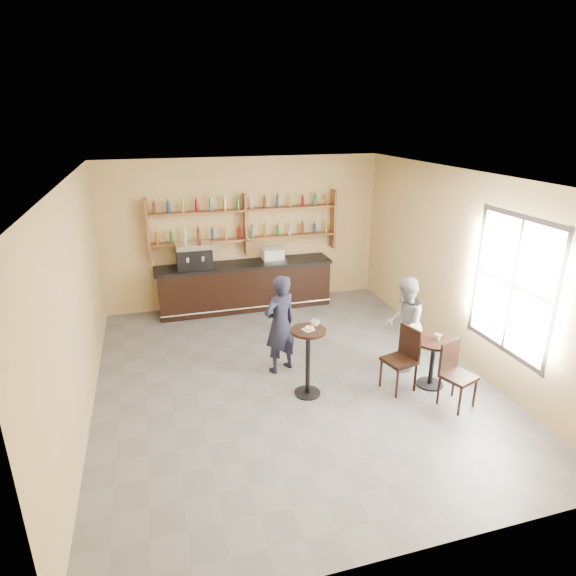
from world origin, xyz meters
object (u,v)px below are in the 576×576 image
object	(u,v)px
espresso_machine	(194,255)
pastry_case	(273,255)
bar_counter	(245,286)
cafe_table	(432,363)
patron_second	(404,324)
man_main	(280,324)
pedestal_table	(308,362)
chair_west	(399,360)
chair_south	(459,376)

from	to	relation	value
espresso_machine	pastry_case	xyz separation A→B (m)	(1.67, 0.00, -0.12)
bar_counter	cafe_table	bearing A→B (deg)	-61.56
cafe_table	patron_second	size ratio (longest dim) A/B	0.49
pastry_case	man_main	xyz separation A→B (m)	(-0.62, -2.85, -0.33)
pedestal_table	cafe_table	xyz separation A→B (m)	(1.94, -0.30, -0.15)
bar_counter	man_main	distance (m)	2.87
espresso_machine	cafe_table	xyz separation A→B (m)	(3.20, -3.98, -0.89)
chair_west	man_main	bearing A→B (deg)	-138.14
bar_counter	pastry_case	size ratio (longest dim) A/B	8.16
chair_west	patron_second	xyz separation A→B (m)	(0.37, 0.58, 0.30)
pastry_case	chair_south	size ratio (longest dim) A/B	0.47
pedestal_table	man_main	xyz separation A→B (m)	(-0.20, 0.83, 0.29)
pedestal_table	chair_west	world-z (taller)	pedestal_table
espresso_machine	pastry_case	distance (m)	1.68
pedestal_table	chair_west	bearing A→B (deg)	-10.03
bar_counter	man_main	bearing A→B (deg)	-89.72
pastry_case	chair_south	xyz separation A→B (m)	(1.57, -4.58, -0.67)
patron_second	cafe_table	bearing A→B (deg)	49.61
cafe_table	pedestal_table	bearing A→B (deg)	171.33
espresso_machine	pastry_case	world-z (taller)	espresso_machine
pedestal_table	man_main	world-z (taller)	man_main
espresso_machine	chair_south	world-z (taller)	espresso_machine
pastry_case	chair_west	distance (m)	4.10
chair_west	pastry_case	bearing A→B (deg)	179.85
bar_counter	espresso_machine	distance (m)	1.29
espresso_machine	chair_west	size ratio (longest dim) A/B	0.72
man_main	chair_south	size ratio (longest dim) A/B	1.71
patron_second	pastry_case	bearing A→B (deg)	-124.92
bar_counter	man_main	size ratio (longest dim) A/B	2.27
bar_counter	pedestal_table	size ratio (longest dim) A/B	3.49
pedestal_table	patron_second	world-z (taller)	patron_second
pedestal_table	chair_west	size ratio (longest dim) A/B	1.08
chair_south	bar_counter	bearing A→B (deg)	95.48
espresso_machine	bar_counter	bearing A→B (deg)	0.81
cafe_table	chair_south	bearing A→B (deg)	-85.24
pastry_case	patron_second	world-z (taller)	patron_second
cafe_table	chair_west	bearing A→B (deg)	174.81
bar_counter	chair_south	distance (m)	5.08
chair_west	chair_south	xyz separation A→B (m)	(0.60, -0.65, -0.01)
bar_counter	pastry_case	world-z (taller)	pastry_case
chair_south	chair_west	bearing A→B (deg)	112.47
pedestal_table	patron_second	xyz separation A→B (m)	(1.75, 0.33, 0.26)
man_main	bar_counter	bearing A→B (deg)	-113.35
pedestal_table	bar_counter	bearing A→B (deg)	93.35
bar_counter	pedestal_table	distance (m)	3.69
bar_counter	patron_second	world-z (taller)	patron_second
bar_counter	espresso_machine	world-z (taller)	espresso_machine
patron_second	chair_west	bearing A→B (deg)	0.80
pastry_case	chair_south	world-z (taller)	pastry_case
espresso_machine	chair_south	xyz separation A→B (m)	(3.25, -4.58, -0.79)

